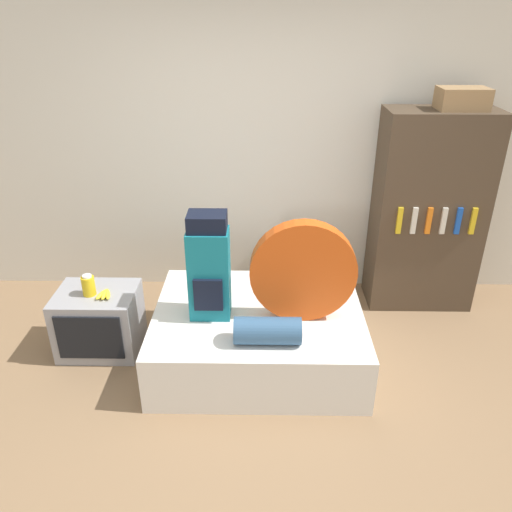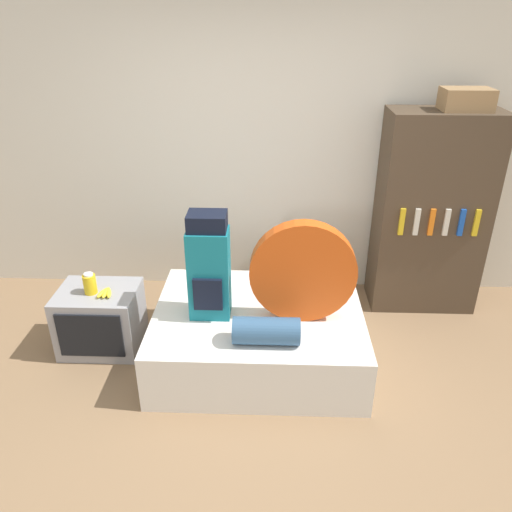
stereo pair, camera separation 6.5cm
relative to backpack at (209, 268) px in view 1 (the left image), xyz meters
name	(u,v)px [view 1 (the left image)]	position (x,y,z in m)	size (l,w,h in m)	color
ground_plane	(258,433)	(0.35, -0.72, -0.81)	(16.00, 16.00, 0.00)	#846647
wall_back	(261,152)	(0.35, 1.24, 0.49)	(8.00, 0.05, 2.60)	silver
bed	(258,334)	(0.34, 0.05, -0.59)	(1.54, 1.23, 0.43)	silver
backpack	(209,268)	(0.00, 0.00, 0.00)	(0.29, 0.24, 0.78)	#14707F
tent_bag	(303,271)	(0.65, -0.02, -0.01)	(0.74, 0.12, 0.74)	#D14C14
sleeping_roll	(268,331)	(0.41, -0.34, -0.29)	(0.45, 0.19, 0.19)	#33567A
television	(99,321)	(-0.89, 0.16, -0.56)	(0.61, 0.49, 0.50)	#939399
canister	(88,285)	(-0.92, 0.14, -0.23)	(0.10, 0.10, 0.16)	gold
banana_bunch	(105,294)	(-0.80, 0.11, -0.29)	(0.12, 0.15, 0.04)	yellow
bookshelf	(428,213)	(1.78, 0.94, 0.05)	(0.90, 0.46, 1.73)	#473828
cardboard_box	(462,99)	(1.90, 0.92, 1.00)	(0.37, 0.25, 0.16)	#99754C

